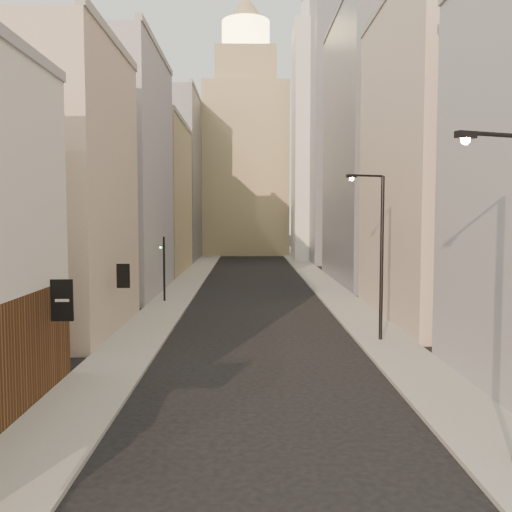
% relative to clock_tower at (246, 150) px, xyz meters
% --- Properties ---
extents(sidewalk_left, '(3.00, 140.00, 0.15)m').
position_rel_clock_tower_xyz_m(sidewalk_left, '(-5.50, -37.00, -17.56)').
color(sidewalk_left, gray).
rests_on(sidewalk_left, ground).
extents(sidewalk_right, '(3.00, 140.00, 0.15)m').
position_rel_clock_tower_xyz_m(sidewalk_right, '(7.50, -37.00, -17.56)').
color(sidewalk_right, gray).
rests_on(sidewalk_right, ground).
extents(left_bldg_beige, '(8.00, 12.00, 16.00)m').
position_rel_clock_tower_xyz_m(left_bldg_beige, '(-11.00, -66.00, -9.63)').
color(left_bldg_beige, tan).
rests_on(left_bldg_beige, ground).
extents(left_bldg_grey, '(8.00, 16.00, 20.00)m').
position_rel_clock_tower_xyz_m(left_bldg_grey, '(-11.00, -50.00, -7.63)').
color(left_bldg_grey, '#939297').
rests_on(left_bldg_grey, ground).
extents(left_bldg_tan, '(8.00, 18.00, 17.00)m').
position_rel_clock_tower_xyz_m(left_bldg_tan, '(-11.00, -32.00, -9.13)').
color(left_bldg_tan, tan).
rests_on(left_bldg_tan, ground).
extents(left_bldg_wingrid, '(8.00, 20.00, 24.00)m').
position_rel_clock_tower_xyz_m(left_bldg_wingrid, '(-11.00, -12.00, -5.63)').
color(left_bldg_wingrid, gray).
rests_on(left_bldg_wingrid, ground).
extents(right_bldg_beige, '(8.00, 16.00, 20.00)m').
position_rel_clock_tower_xyz_m(right_bldg_beige, '(13.00, -62.00, -7.63)').
color(right_bldg_beige, tan).
rests_on(right_bldg_beige, ground).
extents(right_bldg_wingrid, '(8.00, 20.00, 26.00)m').
position_rel_clock_tower_xyz_m(right_bldg_wingrid, '(13.00, -42.00, -4.63)').
color(right_bldg_wingrid, gray).
rests_on(right_bldg_wingrid, ground).
extents(highrise, '(21.00, 23.00, 51.20)m').
position_rel_clock_tower_xyz_m(highrise, '(19.00, -14.00, 8.02)').
color(highrise, gray).
rests_on(highrise, ground).
extents(clock_tower, '(14.00, 14.00, 44.90)m').
position_rel_clock_tower_xyz_m(clock_tower, '(0.00, 0.00, 0.00)').
color(clock_tower, tan).
rests_on(clock_tower, ground).
extents(white_tower, '(8.00, 8.00, 41.50)m').
position_rel_clock_tower_xyz_m(white_tower, '(11.00, -14.00, 0.97)').
color(white_tower, silver).
rests_on(white_tower, ground).
extents(streetlamp_mid, '(2.13, 1.07, 8.67)m').
position_rel_clock_tower_xyz_m(streetlamp_mid, '(7.06, -69.08, -12.68)').
color(streetlamp_mid, black).
rests_on(streetlamp_mid, ground).
extents(traffic_light_left, '(0.53, 0.40, 5.00)m').
position_rel_clock_tower_xyz_m(traffic_light_left, '(-5.98, -55.45, -14.20)').
color(traffic_light_left, black).
rests_on(traffic_light_left, ground).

